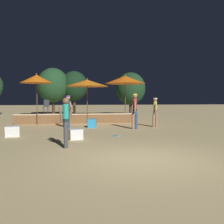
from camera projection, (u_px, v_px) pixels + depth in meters
name	position (u px, v px, depth m)	size (l,w,h in m)	color
ground_plane	(141.00, 159.00, 6.65)	(120.00, 120.00, 0.00)	tan
wooden_deck	(76.00, 118.00, 17.35)	(7.83, 2.43, 0.65)	brown
patio_umbrella_0	(87.00, 83.00, 16.13)	(2.78, 2.78, 2.93)	brown
patio_umbrella_1	(37.00, 79.00, 15.51)	(2.01, 2.01, 3.19)	brown
patio_umbrella_2	(125.00, 80.00, 16.57)	(2.68, 2.68, 3.23)	brown
cube_seat_0	(12.00, 131.00, 10.72)	(0.69, 0.69, 0.45)	white
cube_seat_1	(76.00, 134.00, 9.98)	(0.61, 0.61, 0.41)	white
cube_seat_2	(92.00, 123.00, 14.05)	(0.54, 0.54, 0.49)	#2D9EDB
person_0	(135.00, 109.00, 13.24)	(0.31, 0.55, 1.89)	#2D4C7F
person_1	(68.00, 110.00, 13.58)	(0.52, 0.30, 1.80)	#2D4C7F
person_2	(66.00, 121.00, 8.19)	(0.47, 0.29, 1.65)	#3F3F47
person_3	(155.00, 111.00, 14.28)	(0.29, 0.50, 1.68)	#997051
bistro_chair_0	(46.00, 105.00, 16.61)	(0.44, 0.44, 0.90)	#2D3338
bistro_chair_1	(71.00, 105.00, 17.07)	(0.40, 0.40, 0.90)	#2D3338
frisbee_disc	(117.00, 136.00, 10.78)	(0.25, 0.25, 0.03)	#33B2D8
background_tree_0	(53.00, 85.00, 24.45)	(3.06, 3.06, 4.63)	#3D2B1C
background_tree_2	(131.00, 89.00, 23.91)	(2.80, 2.80, 4.14)	#3D2B1C
background_tree_3	(74.00, 86.00, 25.00)	(2.69, 2.69, 4.39)	#3D2B1C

